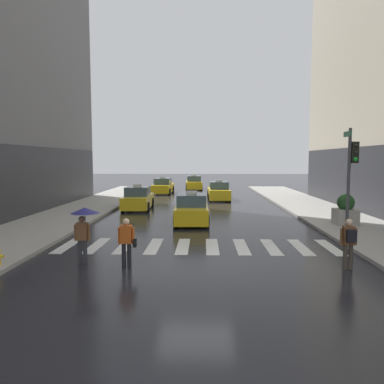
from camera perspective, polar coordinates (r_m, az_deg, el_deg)
ground_plane at (r=12.24m, az=0.65°, el=-11.80°), size 160.00×160.00×0.00m
crosswalk_markings at (r=15.13m, az=0.88°, el=-8.48°), size 11.30×2.80×0.01m
traffic_light_pole at (r=17.72m, az=23.69°, el=3.70°), size 0.44×0.84×4.80m
taxi_lead at (r=20.66m, az=-0.07°, el=-2.79°), size 2.00×4.57×1.80m
taxi_second at (r=26.61m, az=-8.45°, el=-1.08°), size 2.01×4.58×1.80m
taxi_third at (r=32.39m, az=4.20°, el=0.06°), size 2.02×4.58×1.80m
taxi_fourth at (r=38.51m, az=-4.56°, el=0.85°), size 2.09×4.61×1.80m
taxi_fifth at (r=43.83m, az=0.29°, el=1.38°), size 2.12×4.63×1.80m
pedestrian_with_umbrella at (r=12.93m, az=-16.57°, el=-4.20°), size 0.96×0.96×1.94m
pedestrian_with_backpack at (r=12.86m, az=23.37°, el=-6.92°), size 0.55×0.43×1.65m
pedestrian_with_handbag at (r=12.21m, az=-10.19°, el=-7.39°), size 0.61×0.24×1.65m
planter_near_corner at (r=20.90m, az=22.91°, el=-2.69°), size 1.10×1.10×1.60m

